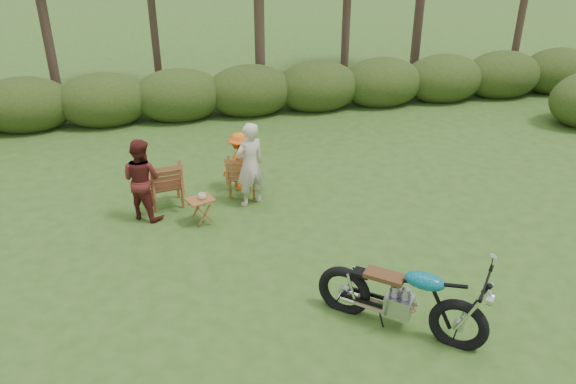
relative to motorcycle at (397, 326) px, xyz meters
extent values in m
plane|color=#2D4E1A|center=(-0.50, 0.73, 0.00)|extent=(80.00, 80.00, 0.00)
ellipsoid|color=#233714|center=(-6.50, 9.73, 0.63)|extent=(2.52, 1.68, 1.51)
ellipsoid|color=#233714|center=(-4.50, 9.73, 0.63)|extent=(2.52, 1.68, 1.51)
ellipsoid|color=#233714|center=(-2.50, 9.73, 0.63)|extent=(2.52, 1.68, 1.51)
ellipsoid|color=#233714|center=(-0.50, 9.73, 0.63)|extent=(2.52, 1.68, 1.51)
ellipsoid|color=#233714|center=(1.50, 9.73, 0.63)|extent=(2.52, 1.68, 1.51)
ellipsoid|color=#233714|center=(3.50, 9.73, 0.63)|extent=(2.52, 1.68, 1.51)
ellipsoid|color=#233714|center=(5.50, 9.73, 0.63)|extent=(2.52, 1.68, 1.51)
ellipsoid|color=#233714|center=(7.50, 9.73, 0.63)|extent=(2.52, 1.68, 1.51)
ellipsoid|color=#233714|center=(9.50, 9.73, 0.63)|extent=(2.52, 1.68, 1.51)
imported|color=beige|center=(-2.38, 3.54, 0.55)|extent=(0.15, 0.15, 0.11)
imported|color=beige|center=(-1.40, 4.10, 0.00)|extent=(0.73, 0.63, 1.69)
imported|color=#531A17|center=(-3.43, 4.02, 0.00)|extent=(0.97, 0.93, 1.57)
imported|color=#DD5E14|center=(-1.50, 4.83, 0.00)|extent=(0.92, 0.79, 1.23)
camera|label=1|loc=(-2.85, -5.71, 5.20)|focal=35.00mm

